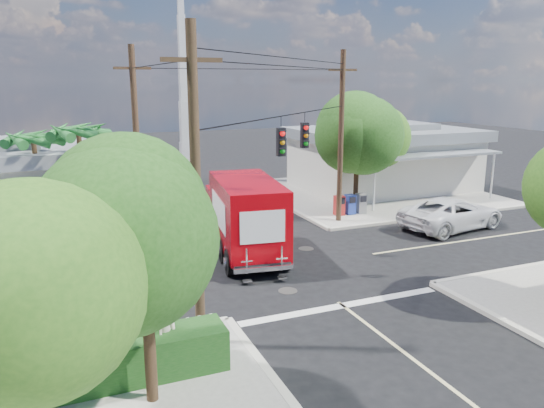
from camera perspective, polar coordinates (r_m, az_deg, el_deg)
ground at (r=22.08m, az=2.00°, el=-6.67°), size 120.00×120.00×0.00m
sidewalk_ne at (r=36.37m, az=10.54°, el=1.18°), size 14.12×14.12×0.14m
sidewalk_nw at (r=30.75m, az=-25.96°, el=-2.15°), size 14.12×14.12×0.14m
road_markings at (r=20.83m, az=3.70°, el=-7.91°), size 32.00×32.00×0.01m
building_ne at (r=37.76m, az=11.86°, el=5.03°), size 11.80×10.20×4.50m
radio_tower at (r=39.99m, az=-9.41°, el=10.36°), size 0.80×0.80×17.00m
tree_sw_front at (r=11.89m, az=-13.65°, el=-2.64°), size 3.88×3.78×6.03m
tree_sw_back at (r=9.58m, az=-26.15°, el=-10.32°), size 3.56×3.42×5.41m
tree_ne_front at (r=30.27m, az=9.28°, el=7.84°), size 4.21×4.14×6.66m
tree_ne_back at (r=33.57m, az=11.07°, el=7.29°), size 3.77×3.66×5.82m
palm_nw_front at (r=26.52m, az=-20.08°, el=7.09°), size 3.01×3.08×5.59m
palm_nw_back at (r=28.03m, az=-24.28°, el=6.25°), size 3.01×3.08×5.19m
utility_poles at (r=21.85m, az=-3.46°, el=5.74°), size 12.00×10.68×9.00m
picket_fence at (r=14.95m, az=-17.26°, el=-14.58°), size 5.94×0.06×1.00m
hedge_sw at (r=14.23m, az=-17.76°, el=-16.07°), size 6.20×1.20×1.10m
vending_boxes at (r=30.08m, az=8.40°, el=-0.03°), size 1.90×0.50×1.10m
delivery_truck at (r=23.31m, az=-3.03°, el=-1.18°), size 3.45×8.07×3.39m
parked_car at (r=28.82m, az=18.79°, el=-0.94°), size 6.20×3.63×1.62m
pedestrian at (r=14.31m, az=-11.32°, el=-13.77°), size 0.80×0.80×1.87m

